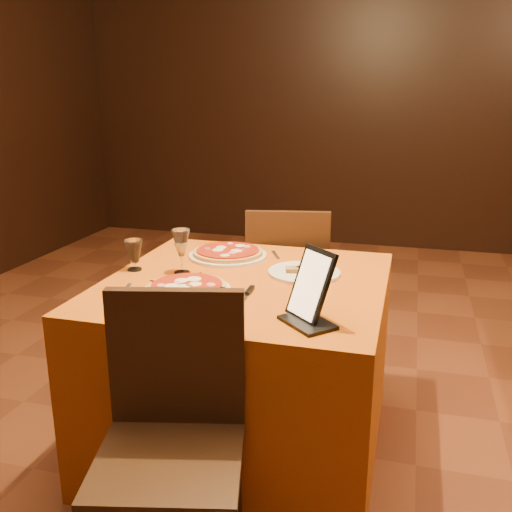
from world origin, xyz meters
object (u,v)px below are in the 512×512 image
(pizza_far, at_px, (228,254))
(tablet, at_px, (311,284))
(main_table, at_px, (246,365))
(chair_main_far, at_px, (287,286))
(wine_glass, at_px, (181,251))
(chair_main_near, at_px, (169,461))
(pizza_near, at_px, (187,289))
(water_glass, at_px, (134,255))

(pizza_far, xyz_separation_m, tablet, (0.49, -0.62, 0.10))
(main_table, bearing_deg, tablet, -45.51)
(chair_main_far, relative_size, wine_glass, 4.79)
(chair_main_near, bearing_deg, pizza_far, 85.39)
(main_table, xyz_separation_m, chair_main_far, (0.00, 0.80, 0.08))
(main_table, relative_size, wine_glass, 5.79)
(main_table, xyz_separation_m, wine_glass, (-0.28, 0.02, 0.47))
(wine_glass, xyz_separation_m, tablet, (0.60, -0.34, 0.03))
(pizza_near, bearing_deg, tablet, -14.55)
(pizza_near, distance_m, pizza_far, 0.50)
(pizza_near, distance_m, water_glass, 0.38)
(main_table, relative_size, tablet, 4.51)
(main_table, distance_m, tablet, 0.67)
(main_table, relative_size, pizza_near, 3.33)
(main_table, bearing_deg, chair_main_far, 90.00)
(wine_glass, bearing_deg, pizza_near, -63.17)
(pizza_far, relative_size, tablet, 1.45)
(wine_glass, distance_m, water_glass, 0.21)
(chair_main_far, bearing_deg, pizza_near, 69.08)
(pizza_near, bearing_deg, pizza_far, 90.22)
(water_glass, distance_m, tablet, 0.88)
(pizza_far, bearing_deg, chair_main_far, 71.32)
(pizza_near, distance_m, wine_glass, 0.26)
(chair_main_far, distance_m, tablet, 1.24)
(chair_main_far, xyz_separation_m, wine_glass, (-0.28, -0.78, 0.39))
(chair_main_far, relative_size, pizza_near, 2.75)
(wine_glass, relative_size, tablet, 0.78)
(wine_glass, xyz_separation_m, water_glass, (-0.21, -0.01, -0.03))
(chair_main_far, height_order, water_glass, chair_main_far)
(main_table, height_order, wine_glass, wine_glass)
(water_glass, bearing_deg, chair_main_far, 58.45)
(main_table, distance_m, wine_glass, 0.55)
(pizza_far, xyz_separation_m, wine_glass, (-0.11, -0.28, 0.08))
(pizza_far, bearing_deg, tablet, -51.73)
(chair_main_far, relative_size, pizza_far, 2.57)
(main_table, height_order, pizza_far, pizza_far)
(pizza_far, height_order, tablet, tablet)
(pizza_near, xyz_separation_m, wine_glass, (-0.11, 0.22, 0.08))
(main_table, bearing_deg, pizza_far, 119.92)
(pizza_far, distance_m, water_glass, 0.43)
(water_glass, bearing_deg, tablet, -22.28)
(main_table, distance_m, chair_main_far, 0.81)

